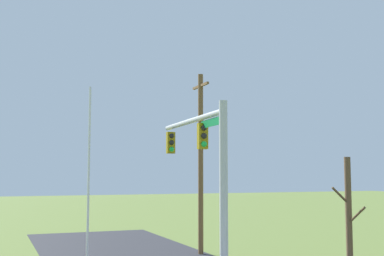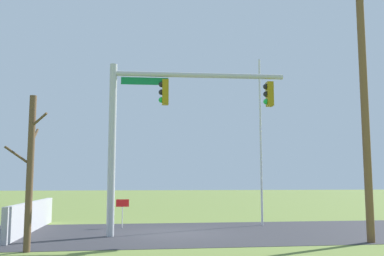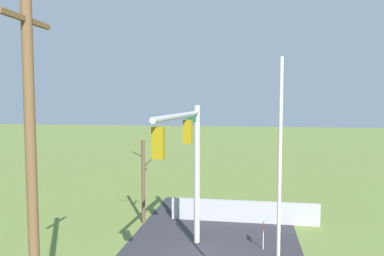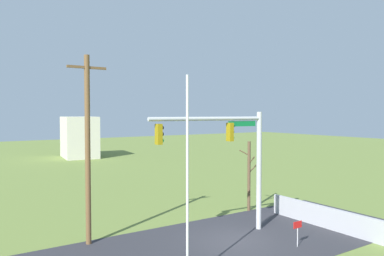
{
  "view_description": "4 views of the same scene",
  "coord_description": "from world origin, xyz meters",
  "px_view_note": "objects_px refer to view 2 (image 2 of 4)",
  "views": [
    {
      "loc": [
        17.32,
        -6.34,
        3.99
      ],
      "look_at": [
        -1.14,
        1.07,
        5.85
      ],
      "focal_mm": 46.68,
      "sensor_mm": 36.0,
      "label": 1
    },
    {
      "loc": [
        1.71,
        17.39,
        2.02
      ],
      "look_at": [
        -0.68,
        0.43,
        4.09
      ],
      "focal_mm": 41.08,
      "sensor_mm": 36.0,
      "label": 2
    },
    {
      "loc": [
        -14.26,
        -1.65,
        6.67
      ],
      "look_at": [
        -0.87,
        0.48,
        5.65
      ],
      "focal_mm": 34.33,
      "sensor_mm": 36.0,
      "label": 3
    },
    {
      "loc": [
        -11.95,
        -14.29,
        6.37
      ],
      "look_at": [
        -1.94,
        0.89,
        5.66
      ],
      "focal_mm": 35.18,
      "sensor_mm": 36.0,
      "label": 4
    }
  ],
  "objects_px": {
    "flagpole": "(261,140)",
    "open_sign": "(122,207)",
    "bare_tree": "(30,170)",
    "signal_mast": "(160,115)",
    "utility_pole": "(364,101)"
  },
  "relations": [
    {
      "from": "flagpole",
      "to": "bare_tree",
      "type": "bearing_deg",
      "value": 35.86
    },
    {
      "from": "utility_pole",
      "to": "bare_tree",
      "type": "distance_m",
      "value": 11.07
    },
    {
      "from": "utility_pole",
      "to": "bare_tree",
      "type": "bearing_deg",
      "value": 2.32
    },
    {
      "from": "signal_mast",
      "to": "open_sign",
      "type": "height_order",
      "value": "signal_mast"
    },
    {
      "from": "flagpole",
      "to": "utility_pole",
      "type": "distance_m",
      "value": 6.36
    },
    {
      "from": "utility_pole",
      "to": "bare_tree",
      "type": "relative_size",
      "value": 2.02
    },
    {
      "from": "signal_mast",
      "to": "flagpole",
      "type": "distance_m",
      "value": 5.99
    },
    {
      "from": "signal_mast",
      "to": "flagpole",
      "type": "xyz_separation_m",
      "value": [
        -4.96,
        -3.3,
        -0.6
      ]
    },
    {
      "from": "utility_pole",
      "to": "bare_tree",
      "type": "xyz_separation_m",
      "value": [
        10.8,
        0.44,
        -2.42
      ]
    },
    {
      "from": "flagpole",
      "to": "utility_pole",
      "type": "xyz_separation_m",
      "value": [
        -1.85,
        6.02,
        0.85
      ]
    },
    {
      "from": "flagpole",
      "to": "open_sign",
      "type": "height_order",
      "value": "flagpole"
    },
    {
      "from": "signal_mast",
      "to": "utility_pole",
      "type": "relative_size",
      "value": 0.73
    },
    {
      "from": "flagpole",
      "to": "signal_mast",
      "type": "bearing_deg",
      "value": 33.65
    },
    {
      "from": "signal_mast",
      "to": "bare_tree",
      "type": "xyz_separation_m",
      "value": [
        3.98,
        3.16,
        -2.18
      ]
    },
    {
      "from": "flagpole",
      "to": "utility_pole",
      "type": "relative_size",
      "value": 0.85
    }
  ]
}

